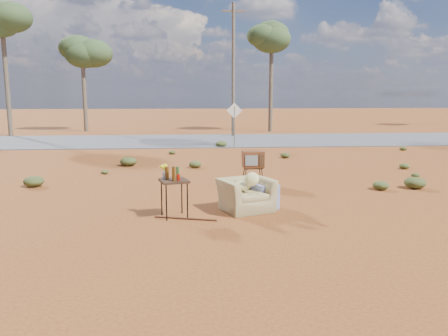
{
  "coord_description": "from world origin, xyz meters",
  "views": [
    {
      "loc": [
        -0.77,
        -9.6,
        2.61
      ],
      "look_at": [
        0.09,
        1.03,
        0.8
      ],
      "focal_mm": 35.0,
      "sensor_mm": 36.0,
      "label": 1
    }
  ],
  "objects": [
    {
      "name": "rusty_bar",
      "position": [
        -0.86,
        -0.67,
        0.02
      ],
      "size": [
        1.32,
        0.42,
        0.04
      ],
      "primitive_type": "cylinder",
      "rotation": [
        0.0,
        1.57,
        -0.28
      ],
      "color": "#492313",
      "rests_on": "ground"
    },
    {
      "name": "armchair",
      "position": [
        0.58,
        0.0,
        0.45
      ],
      "size": [
        1.44,
        1.25,
        0.97
      ],
      "rotation": [
        0.0,
        0.0,
        0.38
      ],
      "color": "#968452",
      "rests_on": "ground"
    },
    {
      "name": "eucalyptus_center",
      "position": [
        5.0,
        21.0,
        6.43
      ],
      "size": [
        3.2,
        3.2,
        7.6
      ],
      "color": "brown",
      "rests_on": "ground"
    },
    {
      "name": "side_table",
      "position": [
        -1.14,
        -0.44,
        0.84
      ],
      "size": [
        0.7,
        0.7,
        1.13
      ],
      "rotation": [
        0.0,
        0.0,
        0.28
      ],
      "color": "#331F12",
      "rests_on": "ground"
    },
    {
      "name": "tv_unit",
      "position": [
        1.09,
        2.82,
        0.73
      ],
      "size": [
        0.62,
        0.5,
        0.98
      ],
      "rotation": [
        0.0,
        0.0,
        0.02
      ],
      "color": "black",
      "rests_on": "ground"
    },
    {
      "name": "highway",
      "position": [
        0.0,
        15.0,
        0.02
      ],
      "size": [
        140.0,
        7.0,
        0.04
      ],
      "primitive_type": "cube",
      "color": "#565659",
      "rests_on": "ground"
    },
    {
      "name": "scrub_patch",
      "position": [
        -0.82,
        4.41,
        0.14
      ],
      "size": [
        17.49,
        8.07,
        0.33
      ],
      "color": "#474F22",
      "rests_on": "ground"
    },
    {
      "name": "eucalyptus_near_left",
      "position": [
        -8.0,
        22.0,
        5.45
      ],
      "size": [
        3.2,
        3.2,
        6.6
      ],
      "color": "brown",
      "rests_on": "ground"
    },
    {
      "name": "eucalyptus_left",
      "position": [
        -12.0,
        19.0,
        6.92
      ],
      "size": [
        3.2,
        3.2,
        8.1
      ],
      "color": "brown",
      "rests_on": "ground"
    },
    {
      "name": "ground",
      "position": [
        0.0,
        0.0,
        0.0
      ],
      "size": [
        140.0,
        140.0,
        0.0
      ],
      "primitive_type": "plane",
      "color": "brown",
      "rests_on": "ground"
    },
    {
      "name": "road_sign",
      "position": [
        1.5,
        12.0,
        1.5
      ],
      "size": [
        0.78,
        0.06,
        2.19
      ],
      "color": "brown",
      "rests_on": "ground"
    },
    {
      "name": "utility_pole_center",
      "position": [
        2.0,
        17.5,
        4.15
      ],
      "size": [
        1.4,
        0.2,
        8.0
      ],
      "color": "brown",
      "rests_on": "ground"
    }
  ]
}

